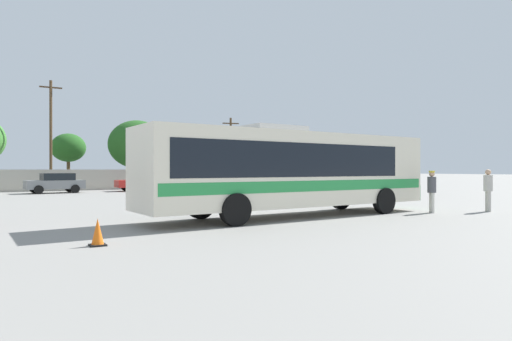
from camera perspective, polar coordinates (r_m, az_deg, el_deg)
The scene contains 14 objects.
ground_plane at distance 25.97m, azimuth -8.82°, elevation -3.80°, with size 300.00×300.00×0.00m, color gray.
perimeter_wall at distance 40.93m, azimuth -17.61°, elevation -1.12°, with size 80.00×0.30×1.78m, color #B2AD9E.
coach_bus_cream_green at distance 16.55m, azimuth 4.48°, elevation 0.23°, with size 12.06×2.97×3.38m.
attendant_by_bus_door at distance 19.37m, azimuth 21.92°, elevation -2.23°, with size 0.48×0.48×1.73m.
passenger_waiting_on_apron at distance 20.89m, azimuth 27.98°, elevation -2.00°, with size 0.50×0.50×1.78m.
parked_car_second_grey at distance 36.31m, azimuth -24.65°, elevation -1.44°, with size 4.16×2.21×1.50m.
parked_car_third_red at distance 37.62m, azimuth -14.20°, elevation -1.43°, with size 4.66×2.13×1.40m.
parked_car_rightmost_black at distance 40.29m, azimuth -6.71°, elevation -1.25°, with size 4.45×2.29×1.54m.
utility_pole_near at distance 47.80m, azimuth -3.31°, elevation 2.65°, with size 1.76×0.64×7.41m.
utility_pole_far at distance 41.58m, azimuth -25.15°, elevation 4.43°, with size 1.80×0.24×9.43m.
roadside_tree_midleft at distance 47.16m, azimuth -23.24°, elevation 2.72°, with size 3.30×3.30×5.34m.
roadside_tree_midright at distance 45.79m, azimuth -15.22°, elevation 3.30°, with size 5.67×5.67×6.73m.
roadside_tree_right at distance 52.52m, azimuth -1.30°, elevation 2.86°, with size 5.02×5.02×6.42m.
traffic_cone_on_apron at distance 10.93m, azimuth -19.92°, elevation -7.61°, with size 0.36×0.36×0.64m.
Camera 1 is at (-10.24, -13.80, 1.78)m, focal length 30.72 mm.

